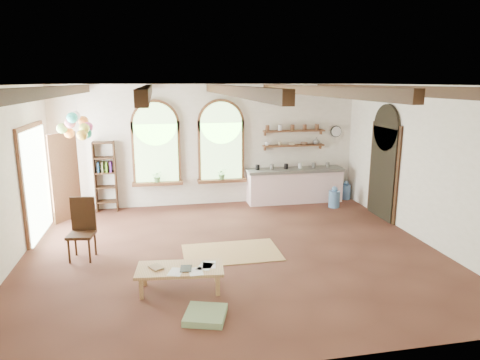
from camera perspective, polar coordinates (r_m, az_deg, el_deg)
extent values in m
plane|color=brown|center=(8.51, -0.97, -9.55)|extent=(8.00, 8.00, 0.00)
cube|color=brown|center=(11.33, -11.08, 3.56)|extent=(1.24, 0.08, 1.64)
cylinder|color=brown|center=(11.23, -11.25, 7.34)|extent=(1.24, 0.08, 1.24)
cube|color=#95C777|center=(11.29, -11.08, 3.53)|extent=(1.10, 0.04, 1.50)
cube|color=brown|center=(11.39, -10.91, -0.43)|extent=(1.30, 0.28, 0.08)
cube|color=brown|center=(11.45, -2.53, 3.89)|extent=(1.24, 0.08, 1.64)
cylinder|color=brown|center=(11.35, -2.56, 7.63)|extent=(1.24, 0.08, 1.24)
cube|color=#95C777|center=(11.41, -2.50, 3.86)|extent=(1.10, 0.04, 1.50)
cube|color=brown|center=(11.51, -2.42, -0.06)|extent=(1.30, 0.28, 0.08)
cube|color=brown|center=(10.11, -25.57, -0.35)|extent=(0.10, 1.90, 2.50)
cube|color=black|center=(10.87, 18.50, 0.86)|extent=(0.10, 1.30, 2.40)
cube|color=white|center=(11.88, 7.28, -0.89)|extent=(2.60, 0.55, 0.86)
cube|color=slate|center=(11.78, 7.35, 1.33)|extent=(2.68, 0.62, 0.08)
cube|color=brown|center=(11.83, 7.17, 4.59)|extent=(1.70, 0.24, 0.04)
cube|color=brown|center=(11.78, 7.22, 6.51)|extent=(1.70, 0.24, 0.04)
cylinder|color=black|center=(12.29, 12.69, 6.34)|extent=(0.32, 0.04, 0.32)
cube|color=#3A2212|center=(11.42, -18.75, 0.37)|extent=(0.03, 0.32, 1.80)
cube|color=#3A2212|center=(11.36, -16.25, 0.48)|extent=(0.03, 0.32, 1.80)
cube|color=tan|center=(6.98, -8.00, -11.67)|extent=(1.42, 0.76, 0.05)
cube|color=tan|center=(6.92, -13.05, -13.89)|extent=(0.06, 0.06, 0.34)
cube|color=tan|center=(6.86, -2.99, -13.82)|extent=(0.06, 0.06, 0.34)
cube|color=tan|center=(7.32, -12.58, -12.32)|extent=(0.06, 0.06, 0.34)
cube|color=tan|center=(7.26, -3.13, -12.23)|extent=(0.06, 0.06, 0.34)
cube|color=#3A2212|center=(8.54, -20.40, -6.87)|extent=(0.52, 0.52, 0.05)
cube|color=#3A2212|center=(8.62, -20.17, -4.29)|extent=(0.46, 0.11, 0.68)
cube|color=tan|center=(8.46, -1.14, -9.63)|extent=(1.87, 1.16, 0.02)
cube|color=gray|center=(6.34, -4.62, -17.50)|extent=(0.70, 0.70, 0.10)
cylinder|color=#527CAF|center=(11.61, 12.45, -2.49)|extent=(0.29, 0.29, 0.44)
sphere|color=#527CAF|center=(11.54, 12.51, -1.20)|extent=(0.16, 0.16, 0.16)
cylinder|color=#527CAF|center=(12.48, 13.90, -1.55)|extent=(0.27, 0.27, 0.41)
sphere|color=#527CAF|center=(12.43, 13.96, -0.43)|extent=(0.15, 0.15, 0.15)
cylinder|color=silver|center=(9.81, -21.04, 9.31)|extent=(0.01, 0.01, 0.85)
sphere|color=#22936D|center=(9.85, -19.77, 5.87)|extent=(0.22, 0.22, 0.22)
sphere|color=#D8488D|center=(9.97, -19.61, 6.66)|extent=(0.22, 0.22, 0.22)
sphere|color=orange|center=(10.13, -20.17, 7.39)|extent=(0.22, 0.22, 0.22)
sphere|color=white|center=(9.99, -21.14, 7.94)|extent=(0.22, 0.22, 0.22)
sphere|color=orange|center=(10.02, -21.81, 5.82)|extent=(0.22, 0.22, 0.22)
sphere|color=#85C454|center=(9.88, -22.65, 6.36)|extent=(0.22, 0.22, 0.22)
sphere|color=#CE6077|center=(9.75, -21.71, 7.08)|extent=(0.22, 0.22, 0.22)
sphere|color=#36E8DA|center=(9.60, -21.48, 7.74)|extent=(0.22, 0.22, 0.22)
sphere|color=gold|center=(9.55, -20.31, 5.63)|extent=(0.22, 0.22, 0.22)
sphere|color=#C5C947|center=(9.74, -20.05, 6.49)|extent=(0.22, 0.22, 0.22)
imported|color=olive|center=(6.97, -11.74, -11.52)|extent=(0.28, 0.31, 0.02)
cube|color=black|center=(6.91, -7.22, -11.63)|extent=(0.21, 0.28, 0.01)
imported|color=#598C4C|center=(11.32, -10.95, 0.47)|extent=(0.27, 0.23, 0.30)
imported|color=#598C4C|center=(11.44, -2.41, 0.83)|extent=(0.27, 0.23, 0.30)
imported|color=white|center=(11.61, 3.64, 4.85)|extent=(0.12, 0.10, 0.10)
imported|color=beige|center=(11.70, 5.31, 4.87)|extent=(0.10, 0.10, 0.09)
imported|color=beige|center=(11.81, 6.94, 4.81)|extent=(0.22, 0.22, 0.05)
imported|color=#8C664C|center=(11.92, 8.55, 4.86)|extent=(0.20, 0.20, 0.06)
imported|color=slate|center=(12.03, 10.14, 5.19)|extent=(0.18, 0.18, 0.19)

